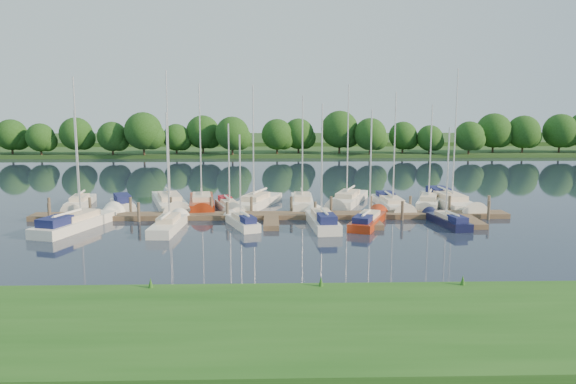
{
  "coord_description": "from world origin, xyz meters",
  "views": [
    {
      "loc": [
        0.11,
        -38.41,
        9.52
      ],
      "look_at": [
        1.41,
        8.0,
        2.2
      ],
      "focal_mm": 35.0,
      "sensor_mm": 36.0,
      "label": 1
    }
  ],
  "objects_px": {
    "dock": "(271,217)",
    "sailboat_n_0": "(80,204)",
    "sailboat_s_2": "(242,223)",
    "motorboat": "(123,205)",
    "sailboat_n_5": "(255,204)"
  },
  "relations": [
    {
      "from": "sailboat_s_2",
      "to": "dock",
      "type": "bearing_deg",
      "value": 29.63
    },
    {
      "from": "motorboat",
      "to": "sailboat_n_5",
      "type": "relative_size",
      "value": 0.48
    },
    {
      "from": "motorboat",
      "to": "sailboat_n_5",
      "type": "height_order",
      "value": "sailboat_n_5"
    },
    {
      "from": "dock",
      "to": "sailboat_s_2",
      "type": "relative_size",
      "value": 5.32
    },
    {
      "from": "sailboat_n_0",
      "to": "sailboat_s_2",
      "type": "distance_m",
      "value": 18.11
    },
    {
      "from": "sailboat_n_0",
      "to": "sailboat_n_5",
      "type": "relative_size",
      "value": 0.8
    },
    {
      "from": "dock",
      "to": "sailboat_s_2",
      "type": "xyz_separation_m",
      "value": [
        -2.28,
        -2.76,
        0.12
      ]
    },
    {
      "from": "dock",
      "to": "sailboat_s_2",
      "type": "height_order",
      "value": "sailboat_s_2"
    },
    {
      "from": "dock",
      "to": "motorboat",
      "type": "relative_size",
      "value": 7.17
    },
    {
      "from": "dock",
      "to": "sailboat_n_0",
      "type": "distance_m",
      "value": 19.02
    },
    {
      "from": "dock",
      "to": "sailboat_n_0",
      "type": "bearing_deg",
      "value": 160.41
    },
    {
      "from": "sailboat_n_5",
      "to": "sailboat_s_2",
      "type": "height_order",
      "value": "sailboat_n_5"
    },
    {
      "from": "motorboat",
      "to": "sailboat_s_2",
      "type": "distance_m",
      "value": 14.03
    },
    {
      "from": "dock",
      "to": "sailboat_n_5",
      "type": "height_order",
      "value": "sailboat_n_5"
    },
    {
      "from": "sailboat_n_0",
      "to": "sailboat_n_5",
      "type": "bearing_deg",
      "value": 171.28
    }
  ]
}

